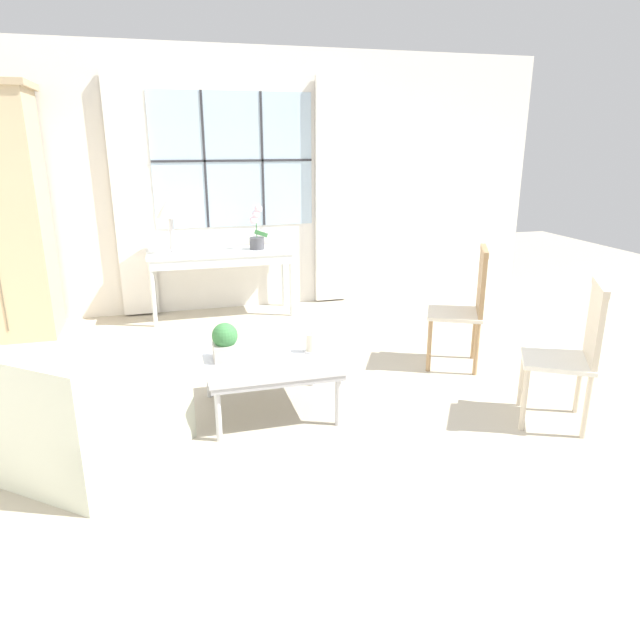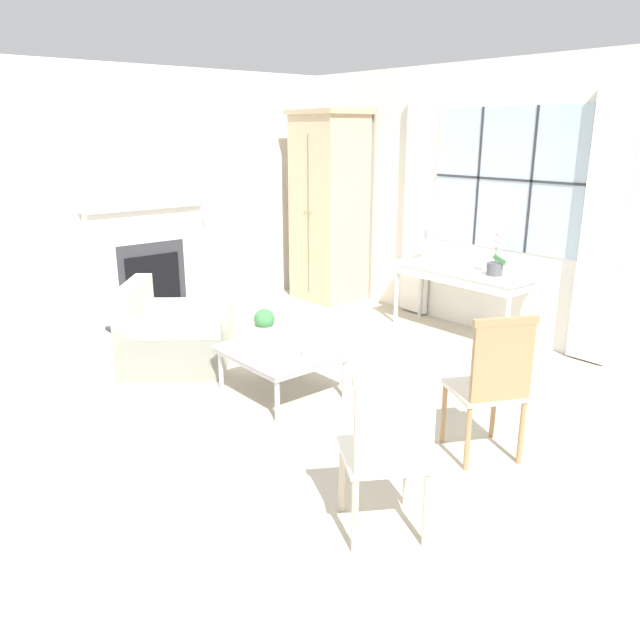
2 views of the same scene
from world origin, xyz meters
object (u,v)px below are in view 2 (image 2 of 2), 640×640
(side_chair_wooden, at_px, (493,380))
(potted_plant_small, at_px, (264,324))
(pillar_candle, at_px, (308,350))
(potted_orchid, at_px, (496,257))
(armoire, at_px, (329,207))
(armchair_upholstered, at_px, (174,338))
(console_table, at_px, (461,276))
(coffee_table, at_px, (281,353))
(fireplace, at_px, (148,255))
(accent_chair_wooden, at_px, (389,446))
(table_lamp, at_px, (426,220))

(side_chair_wooden, height_order, potted_plant_small, side_chair_wooden)
(potted_plant_small, xyz_separation_m, pillar_candle, (0.61, -0.01, -0.07))
(potted_orchid, relative_size, pillar_candle, 3.19)
(side_chair_wooden, bearing_deg, pillar_candle, -165.82)
(armoire, xyz_separation_m, armchair_upholstered, (0.92, -2.71, -0.93))
(potted_orchid, height_order, side_chair_wooden, potted_orchid)
(potted_orchid, bearing_deg, console_table, -178.93)
(coffee_table, bearing_deg, armoire, 132.10)
(fireplace, height_order, armchair_upholstered, fireplace)
(potted_orchid, distance_m, side_chair_wooden, 2.51)
(potted_orchid, xyz_separation_m, accent_chair_wooden, (1.58, -3.16, -0.34))
(side_chair_wooden, bearing_deg, armoire, 153.26)
(armoire, xyz_separation_m, potted_plant_small, (1.83, -2.31, -0.65))
(table_lamp, xyz_separation_m, side_chair_wooden, (2.31, -2.00, -0.61))
(console_table, distance_m, side_chair_wooden, 2.73)
(pillar_candle, bearing_deg, potted_plant_small, 178.65)
(side_chair_wooden, distance_m, accent_chair_wooden, 1.14)
(fireplace, bearing_deg, armoire, 74.12)
(fireplace, distance_m, accent_chair_wooden, 4.75)
(armchair_upholstered, height_order, coffee_table, armchair_upholstered)
(accent_chair_wooden, bearing_deg, table_lamp, 128.29)
(fireplace, relative_size, potted_orchid, 4.68)
(coffee_table, xyz_separation_m, potted_plant_small, (-0.29, 0.04, 0.17))
(potted_orchid, distance_m, armchair_upholstered, 3.25)
(table_lamp, relative_size, pillar_candle, 4.04)
(potted_plant_small, bearing_deg, armchair_upholstered, -156.08)
(armoire, relative_size, potted_orchid, 4.97)
(coffee_table, relative_size, potted_plant_small, 3.40)
(fireplace, xyz_separation_m, armoire, (0.63, 2.20, 0.43))
(fireplace, distance_m, side_chair_wooden, 4.51)
(potted_orchid, relative_size, side_chair_wooden, 0.46)
(accent_chair_wooden, bearing_deg, potted_orchid, 116.48)
(armoire, xyz_separation_m, table_lamp, (1.57, 0.05, -0.00))
(console_table, height_order, side_chair_wooden, side_chair_wooden)
(console_table, distance_m, armchair_upholstered, 3.03)
(side_chair_wooden, bearing_deg, potted_orchid, 124.90)
(accent_chair_wooden, xyz_separation_m, pillar_candle, (-1.60, 0.76, -0.09))
(table_lamp, distance_m, potted_plant_small, 2.45)
(console_table, relative_size, coffee_table, 1.70)
(accent_chair_wooden, xyz_separation_m, coffee_table, (-1.91, 0.73, -0.20))
(pillar_candle, bearing_deg, table_lamp, 110.16)
(potted_orchid, height_order, accent_chair_wooden, potted_orchid)
(console_table, bearing_deg, pillar_candle, -81.09)
(potted_orchid, bearing_deg, side_chair_wooden, -55.10)
(side_chair_wooden, bearing_deg, coffee_table, -167.37)
(table_lamp, xyz_separation_m, accent_chair_wooden, (2.47, -3.13, -0.63))
(armoire, distance_m, table_lamp, 1.57)
(potted_orchid, distance_m, potted_plant_small, 2.50)
(accent_chair_wooden, bearing_deg, side_chair_wooden, 97.81)
(potted_orchid, relative_size, potted_plant_small, 1.80)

